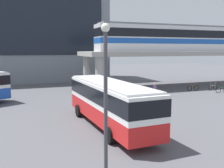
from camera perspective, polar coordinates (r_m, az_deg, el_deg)
The scene contains 10 objects.
ground_plane at distance 29.03m, azimuth -6.23°, elevation -3.23°, with size 120.00×120.00×0.00m, color #515156.
station_building at distance 47.43m, azimuth -20.95°, elevation 10.84°, with size 30.95×10.38×16.99m.
elevated_platform at distance 40.51m, azimuth 15.96°, elevation 6.07°, with size 31.51×7.43×5.20m.
train at distance 39.55m, azimuth 14.10°, elevation 9.91°, with size 24.56×2.96×3.84m.
bus_main at distance 18.11m, azimuth -0.69°, elevation -3.41°, with size 3.12×11.14×3.22m.
bicycle_green at distance 35.67m, azimuth 23.27°, elevation -1.19°, with size 1.78×0.34×1.04m.
bicycle_brown at distance 36.01m, azimuth 17.57°, elevation -0.84°, with size 1.79×0.14×1.04m.
bicycle_silver at distance 37.36m, azimuth 21.49°, elevation -0.72°, with size 1.75×0.49×1.04m.
pedestrian_near_building at distance 29.03m, azimuth 9.47°, elevation -1.55°, with size 0.46×0.47×1.83m.
lamp_post at distance 10.40m, azimuth -1.43°, elevation -1.45°, with size 0.36×0.36×6.50m.
Camera 1 is at (-7.08, -17.62, 5.47)m, focal length 41.12 mm.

